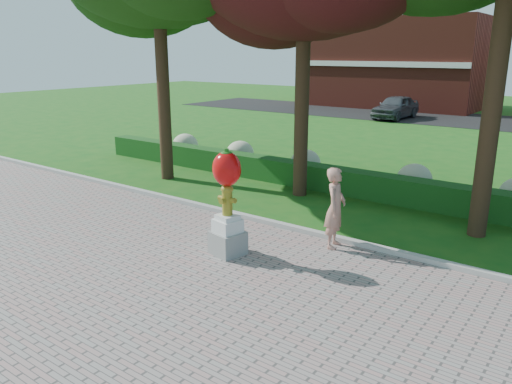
% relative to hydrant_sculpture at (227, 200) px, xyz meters
% --- Properties ---
extents(ground, '(100.00, 100.00, 0.00)m').
position_rel_hydrant_sculpture_xyz_m(ground, '(0.69, -0.80, -1.32)').
color(ground, '#155516').
rests_on(ground, ground).
extents(walkway, '(40.00, 14.00, 0.04)m').
position_rel_hydrant_sculpture_xyz_m(walkway, '(0.69, -4.80, -1.30)').
color(walkway, gray).
rests_on(walkway, ground).
extents(curb, '(40.00, 0.18, 0.15)m').
position_rel_hydrant_sculpture_xyz_m(curb, '(0.69, 2.20, -1.24)').
color(curb, '#ADADA5').
rests_on(curb, ground).
extents(lawn_hedge, '(24.00, 0.70, 0.80)m').
position_rel_hydrant_sculpture_xyz_m(lawn_hedge, '(0.69, 6.20, -0.92)').
color(lawn_hedge, '#134316').
rests_on(lawn_hedge, ground).
extents(hydrangea_row, '(20.10, 1.10, 0.99)m').
position_rel_hydrant_sculpture_xyz_m(hydrangea_row, '(1.26, 7.20, -0.77)').
color(hydrangea_row, '#C2BF94').
rests_on(hydrangea_row, ground).
extents(street, '(50.00, 8.00, 0.02)m').
position_rel_hydrant_sculpture_xyz_m(street, '(0.69, 27.20, -1.31)').
color(street, black).
rests_on(street, ground).
extents(building_left, '(14.00, 8.00, 7.00)m').
position_rel_hydrant_sculpture_xyz_m(building_left, '(-9.31, 33.20, 2.18)').
color(building_left, maroon).
rests_on(building_left, ground).
extents(hydrant_sculpture, '(0.77, 0.77, 2.41)m').
position_rel_hydrant_sculpture_xyz_m(hydrant_sculpture, '(0.00, 0.00, 0.00)').
color(hydrant_sculpture, gray).
rests_on(hydrant_sculpture, walkway).
extents(woman, '(0.59, 0.77, 1.89)m').
position_rel_hydrant_sculpture_xyz_m(woman, '(1.72, 1.80, -0.33)').
color(woman, tan).
rests_on(woman, walkway).
extents(parked_car, '(2.04, 4.67, 1.57)m').
position_rel_hydrant_sculpture_xyz_m(parked_car, '(-5.91, 25.08, -0.51)').
color(parked_car, '#464A4F').
rests_on(parked_car, street).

